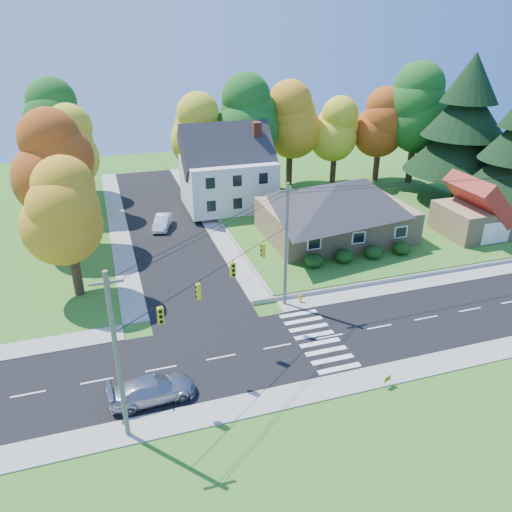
{
  "coord_description": "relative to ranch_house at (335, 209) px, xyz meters",
  "views": [
    {
      "loc": [
        -14.11,
        -26.73,
        20.32
      ],
      "look_at": [
        -2.98,
        8.0,
        3.21
      ],
      "focal_mm": 35.0,
      "sensor_mm": 36.0,
      "label": 1
    }
  ],
  "objects": [
    {
      "name": "lawn",
      "position": [
        5.0,
        5.0,
        -3.02
      ],
      "size": [
        30.0,
        30.0,
        0.5
      ],
      "primitive_type": "cube",
      "color": "#3D7923",
      "rests_on": "ground"
    },
    {
      "name": "ranch_house",
      "position": [
        0.0,
        0.0,
        0.0
      ],
      "size": [
        14.6,
        10.6,
        5.4
      ],
      "color": "tan",
      "rests_on": "lawn"
    },
    {
      "name": "garage",
      "position": [
        14.0,
        -4.01,
        -0.42
      ],
      "size": [
        7.3,
        6.3,
        4.6
      ],
      "color": "tan",
      "rests_on": "lawn"
    },
    {
      "name": "white_car",
      "position": [
        -16.4,
        8.42,
        -2.54
      ],
      "size": [
        2.77,
        4.53,
        1.41
      ],
      "primitive_type": "imported",
      "rotation": [
        0.0,
        0.0,
        -0.32
      ],
      "color": "silver",
      "rests_on": "road_cross"
    },
    {
      "name": "tree_west_1",
      "position": [
        -26.0,
        6.0,
        5.2
      ],
      "size": [
        7.28,
        7.28,
        13.56
      ],
      "color": "#3F2A19",
      "rests_on": "ground"
    },
    {
      "name": "conifer_east_a",
      "position": [
        19.0,
        6.0,
        6.12
      ],
      "size": [
        12.8,
        12.8,
        16.96
      ],
      "color": "#3F2A19",
      "rests_on": "lawn"
    },
    {
      "name": "silver_sedan",
      "position": [
        -20.85,
        -18.75,
        -2.51
      ],
      "size": [
        5.17,
        2.36,
        1.47
      ],
      "primitive_type": "imported",
      "rotation": [
        0.0,
        0.0,
        1.63
      ],
      "color": "#A4A4B2",
      "rests_on": "road_main"
    },
    {
      "name": "tree_lot_5",
      "position": [
        18.0,
        14.0,
        7.0
      ],
      "size": [
        8.4,
        8.4,
        15.64
      ],
      "color": "#3F2A19",
      "rests_on": "lawn"
    },
    {
      "name": "yard_sign",
      "position": [
        -6.99,
        -21.95,
        -2.7
      ],
      "size": [
        0.6,
        0.27,
        0.79
      ],
      "color": "black",
      "rests_on": "ground"
    },
    {
      "name": "ground",
      "position": [
        -8.0,
        -16.0,
        -3.27
      ],
      "size": [
        120.0,
        120.0,
        0.0
      ],
      "primitive_type": "plane",
      "color": "#3D7923"
    },
    {
      "name": "fire_hydrant",
      "position": [
        -8.2,
        -10.93,
        -2.91
      ],
      "size": [
        0.41,
        0.33,
        0.74
      ],
      "color": "yellow",
      "rests_on": "ground"
    },
    {
      "name": "sidewalk_north",
      "position": [
        -8.0,
        -11.0,
        -3.23
      ],
      "size": [
        90.0,
        2.0,
        0.08
      ],
      "primitive_type": "cube",
      "color": "#9C9A90",
      "rests_on": "ground"
    },
    {
      "name": "tree_lot_0",
      "position": [
        -10.0,
        18.0,
        5.04
      ],
      "size": [
        6.72,
        6.72,
        12.51
      ],
      "color": "#3F2A19",
      "rests_on": "lawn"
    },
    {
      "name": "tree_lot_3",
      "position": [
        8.0,
        17.0,
        4.39
      ],
      "size": [
        6.16,
        6.16,
        11.47
      ],
      "color": "#3F2A19",
      "rests_on": "lawn"
    },
    {
      "name": "tree_lot_4",
      "position": [
        14.0,
        16.0,
        5.04
      ],
      "size": [
        6.72,
        6.72,
        12.51
      ],
      "color": "#3F2A19",
      "rests_on": "lawn"
    },
    {
      "name": "traffic_infrastructure",
      "position": [
        -8.15,
        -14.65,
        1.88
      ],
      "size": [
        38.1,
        10.66,
        10.0
      ],
      "color": "#666059",
      "rests_on": "ground"
    },
    {
      "name": "hedge_row",
      "position": [
        -0.5,
        -6.2,
        -2.13
      ],
      "size": [
        10.7,
        1.7,
        1.27
      ],
      "color": "#163A10",
      "rests_on": "lawn"
    },
    {
      "name": "tree_lot_1",
      "position": [
        -4.0,
        17.0,
        6.35
      ],
      "size": [
        7.84,
        7.84,
        14.6
      ],
      "color": "#3F2A19",
      "rests_on": "lawn"
    },
    {
      "name": "sidewalk_south",
      "position": [
        -8.0,
        -21.0,
        -3.23
      ],
      "size": [
        90.0,
        2.0,
        0.08
      ],
      "primitive_type": "cube",
      "color": "#9C9A90",
      "rests_on": "ground"
    },
    {
      "name": "tree_west_2",
      "position": [
        -25.0,
        16.0,
        4.54
      ],
      "size": [
        6.72,
        6.72,
        12.51
      ],
      "color": "#3F2A19",
      "rests_on": "ground"
    },
    {
      "name": "colonial_house",
      "position": [
        -7.96,
        12.0,
        1.32
      ],
      "size": [
        10.4,
        8.4,
        9.6
      ],
      "color": "silver",
      "rests_on": "lawn"
    },
    {
      "name": "tree_west_3",
      "position": [
        -27.0,
        24.0,
        5.85
      ],
      "size": [
        7.84,
        7.84,
        14.6
      ],
      "color": "#3F2A19",
      "rests_on": "ground"
    },
    {
      "name": "tree_lot_2",
      "position": [
        2.0,
        18.0,
        5.7
      ],
      "size": [
        7.28,
        7.28,
        13.56
      ],
      "color": "#3F2A19",
      "rests_on": "lawn"
    },
    {
      "name": "tree_west_0",
      "position": [
        -25.0,
        -4.0,
        3.89
      ],
      "size": [
        6.16,
        6.16,
        11.47
      ],
      "color": "#3F2A19",
      "rests_on": "ground"
    },
    {
      "name": "road_cross",
      "position": [
        -16.0,
        10.0,
        -3.25
      ],
      "size": [
        8.0,
        44.0,
        0.02
      ],
      "primitive_type": "cube",
      "color": "black",
      "rests_on": "ground"
    },
    {
      "name": "road_main",
      "position": [
        -8.0,
        -16.0,
        -3.26
      ],
      "size": [
        90.0,
        8.0,
        0.02
      ],
      "primitive_type": "cube",
      "color": "black",
      "rests_on": "ground"
    }
  ]
}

